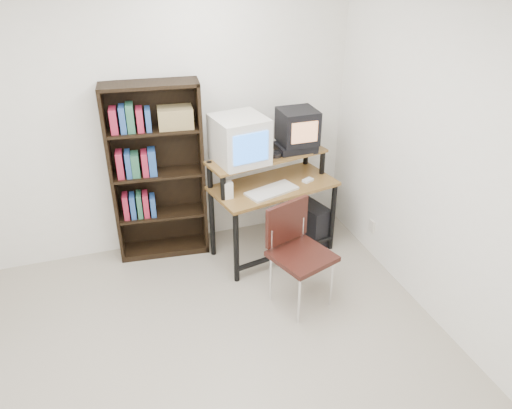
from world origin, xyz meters
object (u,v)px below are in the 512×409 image
object	(u,v)px
crt_monitor	(240,140)
school_chair	(296,245)
crt_tv	(298,126)
pc_tower	(309,222)
bookshelf	(157,170)
computer_desk	(272,189)

from	to	relation	value
crt_monitor	school_chair	world-z (taller)	crt_monitor
crt_monitor	school_chair	xyz separation A→B (m)	(0.22, -0.83, -0.63)
crt_tv	pc_tower	distance (m)	1.01
school_chair	bookshelf	xyz separation A→B (m)	(-0.93, 1.11, 0.32)
crt_monitor	crt_tv	distance (m)	0.59
pc_tower	bookshelf	bearing A→B (deg)	152.54
pc_tower	school_chair	xyz separation A→B (m)	(-0.49, -0.80, 0.34)
computer_desk	crt_monitor	xyz separation A→B (m)	(-0.29, 0.08, 0.50)
crt_tv	school_chair	xyz separation A→B (m)	(-0.36, -0.90, -0.66)
crt_monitor	crt_tv	bearing A→B (deg)	-2.06
crt_monitor	pc_tower	distance (m)	1.20
computer_desk	school_chair	xyz separation A→B (m)	(-0.07, -0.75, -0.13)
bookshelf	pc_tower	bearing A→B (deg)	-5.94
crt_tv	school_chair	distance (m)	1.17
crt_monitor	pc_tower	bearing A→B (deg)	-11.10
crt_tv	computer_desk	bearing A→B (deg)	-153.03
school_chair	bookshelf	distance (m)	1.48
pc_tower	school_chair	size ratio (longest dim) A/B	0.51
computer_desk	crt_tv	world-z (taller)	crt_tv
bookshelf	crt_monitor	bearing A→B (deg)	-15.47
pc_tower	bookshelf	distance (m)	1.59
school_chair	bookshelf	size ratio (longest dim) A/B	0.53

